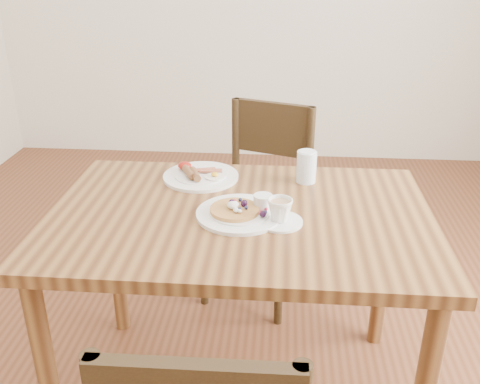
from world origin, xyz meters
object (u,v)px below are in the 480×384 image
(breakfast_plate, at_px, (200,175))
(teacup_saucer, at_px, (280,213))
(chair_far, at_px, (261,193))
(pancake_plate, at_px, (241,211))
(dining_table, at_px, (240,240))
(water_glass, at_px, (306,167))

(breakfast_plate, relative_size, teacup_saucer, 1.93)
(chair_far, height_order, pancake_plate, chair_far)
(dining_table, distance_m, chair_far, 0.72)
(breakfast_plate, bearing_deg, water_glass, 0.14)
(chair_far, height_order, breakfast_plate, chair_far)
(teacup_saucer, bearing_deg, water_glass, 74.72)
(teacup_saucer, bearing_deg, pancake_plate, 161.54)
(dining_table, height_order, chair_far, chair_far)
(dining_table, relative_size, pancake_plate, 4.44)
(breakfast_plate, distance_m, water_glass, 0.38)
(pancake_plate, relative_size, teacup_saucer, 1.93)
(dining_table, height_order, pancake_plate, pancake_plate)
(pancake_plate, bearing_deg, teacup_saucer, -18.46)
(pancake_plate, bearing_deg, dining_table, 104.38)
(chair_far, distance_m, teacup_saucer, 0.82)
(breakfast_plate, xyz_separation_m, water_glass, (0.38, 0.00, 0.04))
(breakfast_plate, height_order, water_glass, water_glass)
(dining_table, distance_m, teacup_saucer, 0.19)
(breakfast_plate, bearing_deg, chair_far, 65.11)
(pancake_plate, bearing_deg, chair_far, 87.45)
(dining_table, relative_size, breakfast_plate, 4.44)
(pancake_plate, distance_m, water_glass, 0.35)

